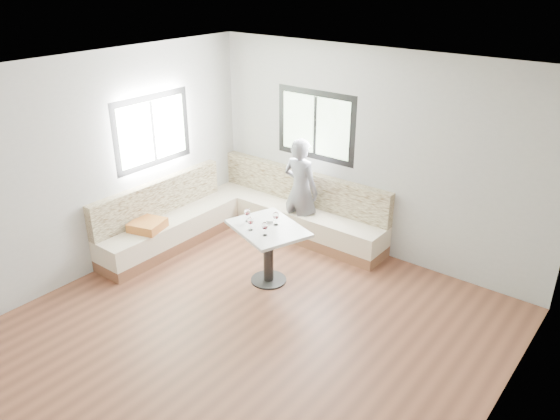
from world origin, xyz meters
name	(u,v)px	position (x,y,z in m)	size (l,w,h in m)	color
room	(247,213)	(-0.08, 0.08, 1.41)	(5.01, 5.01, 2.81)	brown
banquette	(240,218)	(-1.59, 1.62, 0.33)	(2.90, 2.80, 0.95)	brown
table	(268,241)	(-0.52, 0.96, 0.58)	(1.13, 1.01, 0.77)	black
person	(301,190)	(-0.90, 2.15, 0.77)	(0.56, 0.37, 1.55)	slate
olive_ramekin	(270,221)	(-0.59, 1.07, 0.79)	(0.09, 0.09, 0.04)	white
wine_glass_a	(247,212)	(-0.83, 0.92, 0.89)	(0.08, 0.08, 0.18)	white
wine_glass_b	(250,221)	(-0.64, 0.76, 0.89)	(0.08, 0.08, 0.18)	white
wine_glass_c	(265,226)	(-0.41, 0.76, 0.89)	(0.08, 0.08, 0.18)	white
wine_glass_d	(276,216)	(-0.48, 1.06, 0.89)	(0.08, 0.08, 0.18)	white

